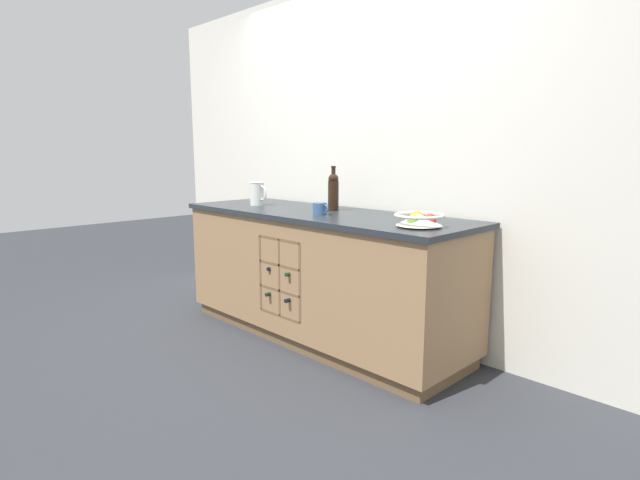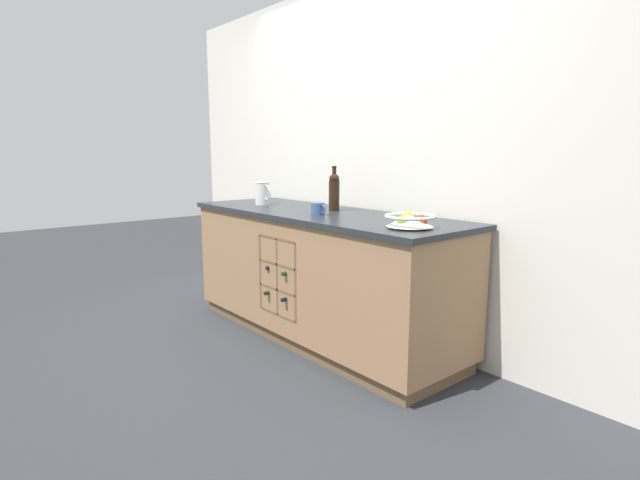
{
  "view_description": "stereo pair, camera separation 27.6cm",
  "coord_description": "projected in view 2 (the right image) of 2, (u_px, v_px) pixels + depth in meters",
  "views": [
    {
      "loc": [
        2.46,
        -2.4,
        1.32
      ],
      "look_at": [
        0.0,
        0.0,
        0.71
      ],
      "focal_mm": 28.0,
      "sensor_mm": 36.0,
      "label": 1
    },
    {
      "loc": [
        2.64,
        -2.2,
        1.32
      ],
      "look_at": [
        0.0,
        0.0,
        0.71
      ],
      "focal_mm": 28.0,
      "sensor_mm": 36.0,
      "label": 2
    }
  ],
  "objects": [
    {
      "name": "standing_wine_bottle",
      "position": [
        334.0,
        191.0,
        3.49
      ],
      "size": [
        0.08,
        0.08,
        0.31
      ],
      "color": "black",
      "rests_on": "kitchen_island"
    },
    {
      "name": "fruit_bowl",
      "position": [
        410.0,
        220.0,
        2.7
      ],
      "size": [
        0.28,
        0.28,
        0.09
      ],
      "color": "silver",
      "rests_on": "kitchen_island"
    },
    {
      "name": "ceramic_mug",
      "position": [
        318.0,
        209.0,
        3.28
      ],
      "size": [
        0.13,
        0.09,
        0.08
      ],
      "color": "#385684",
      "rests_on": "kitchen_island"
    },
    {
      "name": "white_pitcher",
      "position": [
        263.0,
        193.0,
        3.89
      ],
      "size": [
        0.17,
        0.12,
        0.18
      ],
      "color": "silver",
      "rests_on": "kitchen_island"
    },
    {
      "name": "kitchen_island",
      "position": [
        320.0,
        274.0,
        3.53
      ],
      "size": [
        2.26,
        0.76,
        0.91
      ],
      "color": "brown",
      "rests_on": "ground_plane"
    },
    {
      "name": "back_wall",
      "position": [
        364.0,
        158.0,
        3.66
      ],
      "size": [
        4.62,
        0.06,
        2.55
      ],
      "primitive_type": "cube",
      "color": "silver",
      "rests_on": "ground_plane"
    },
    {
      "name": "ground_plane",
      "position": [
        320.0,
        336.0,
        3.61
      ],
      "size": [
        14.0,
        14.0,
        0.0
      ],
      "primitive_type": "plane",
      "color": "#2D3035"
    }
  ]
}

